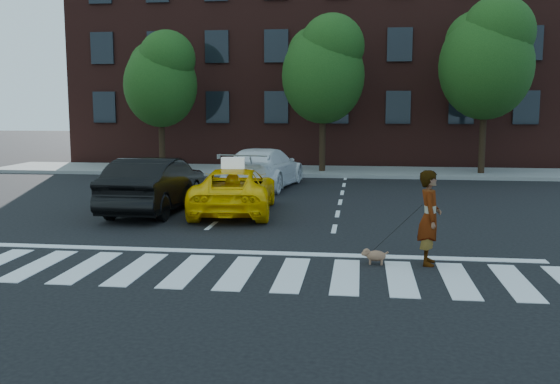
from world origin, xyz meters
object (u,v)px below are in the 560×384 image
object	(u,v)px
black_sedan	(155,184)
white_suv	(264,168)
dog	(374,255)
woman	(429,218)
taxi	(235,190)
tree_left	(161,76)
tree_mid	(324,66)
tree_right	(487,54)

from	to	relation	value
black_sedan	white_suv	size ratio (longest dim) A/B	0.94
white_suv	dog	size ratio (longest dim) A/B	9.71
white_suv	woman	size ratio (longest dim) A/B	2.80
white_suv	dog	world-z (taller)	white_suv
taxi	woman	bearing A→B (deg)	127.69
taxi	woman	size ratio (longest dim) A/B	2.53
tree_left	white_suv	size ratio (longest dim) A/B	1.24
tree_mid	dog	world-z (taller)	tree_mid
tree_left	white_suv	world-z (taller)	tree_left
taxi	black_sedan	distance (m)	2.37
woman	tree_right	bearing A→B (deg)	-9.98
woman	black_sedan	bearing A→B (deg)	58.54
tree_mid	black_sedan	size ratio (longest dim) A/B	1.45
tree_right	woman	xyz separation A→B (m)	(-3.94, -15.90, -4.33)
taxi	dog	distance (m)	6.78
tree_mid	white_suv	world-z (taller)	tree_mid
tree_mid	tree_right	xyz separation A→B (m)	(7.00, -0.00, 0.41)
tree_mid	woman	size ratio (longest dim) A/B	3.79
black_sedan	white_suv	bearing A→B (deg)	-111.57
tree_left	tree_right	size ratio (longest dim) A/B	0.84
tree_mid	taxi	bearing A→B (deg)	-100.42
white_suv	dog	xyz separation A→B (m)	(3.93, -10.99, -0.58)
tree_right	taxi	bearing A→B (deg)	-130.35
tree_mid	dog	size ratio (longest dim) A/B	13.16
tree_right	woman	size ratio (longest dim) A/B	4.11
taxi	woman	world-z (taller)	woman
taxi	dog	size ratio (longest dim) A/B	8.77
taxi	white_suv	xyz separation A→B (m)	(0.00, 5.49, 0.10)
tree_right	white_suv	world-z (taller)	tree_right
woman	tree_mid	bearing A→B (deg)	14.84
tree_mid	taxi	xyz separation A→B (m)	(-1.93, -10.52, -4.19)
woman	dog	distance (m)	1.31
tree_right	woman	world-z (taller)	tree_right
tree_mid	taxi	world-z (taller)	tree_mid
tree_right	black_sedan	xyz separation A→B (m)	(-11.30, -10.67, -4.46)
tree_right	black_sedan	distance (m)	16.16
tree_mid	tree_right	distance (m)	7.01
black_sedan	dog	xyz separation A→B (m)	(6.29, -5.36, -0.63)
tree_left	black_sedan	bearing A→B (deg)	-73.28
tree_right	woman	bearing A→B (deg)	-103.92
tree_right	black_sedan	size ratio (longest dim) A/B	1.57
taxi	black_sedan	bearing A→B (deg)	-1.50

